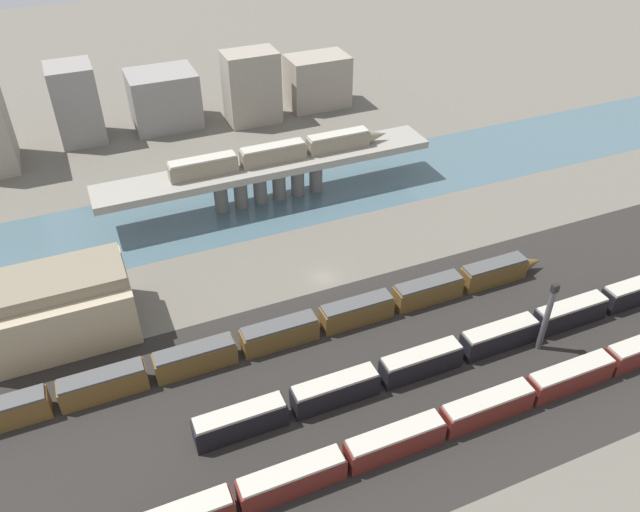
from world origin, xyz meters
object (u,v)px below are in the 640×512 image
object	(u,v)px
train_yard_mid	(469,347)
train_yard_far	(289,331)
train_on_bridge	(281,152)
signal_tower	(547,317)
warehouse_building	(56,307)
train_yard_near	(497,404)

from	to	relation	value
train_yard_mid	train_yard_far	xyz separation A→B (m)	(-22.72, 13.17, -0.03)
train_on_bridge	train_yard_far	bearing A→B (deg)	-109.07
train_on_bridge	signal_tower	world-z (taller)	signal_tower
train_yard_mid	train_yard_far	distance (m)	26.26
train_on_bridge	warehouse_building	bearing A→B (deg)	-151.16
train_yard_near	train_yard_mid	world-z (taller)	train_yard_mid
train_yard_mid	signal_tower	distance (m)	11.70
train_yard_mid	train_yard_far	bearing A→B (deg)	149.90
train_yard_near	warehouse_building	world-z (taller)	warehouse_building
train_yard_far	signal_tower	bearing A→B (deg)	-25.20
train_on_bridge	warehouse_building	world-z (taller)	train_on_bridge
train_yard_far	train_on_bridge	bearing A→B (deg)	70.93
train_yard_near	train_yard_far	xyz separation A→B (m)	(-20.19, 23.33, 0.09)
train_yard_near	train_yard_far	world-z (taller)	train_yard_far
train_yard_near	train_yard_mid	distance (m)	10.47
train_yard_near	warehouse_building	size ratio (longest dim) A/B	4.59
train_yard_far	signal_tower	size ratio (longest dim) A/B	7.65
train_on_bridge	train_yard_near	bearing A→B (deg)	-83.99
train_on_bridge	train_yard_far	size ratio (longest dim) A/B	0.49
train_yard_far	train_yard_near	bearing A→B (deg)	-49.13
train_yard_mid	signal_tower	world-z (taller)	signal_tower
signal_tower	train_yard_mid	bearing A→B (deg)	166.60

